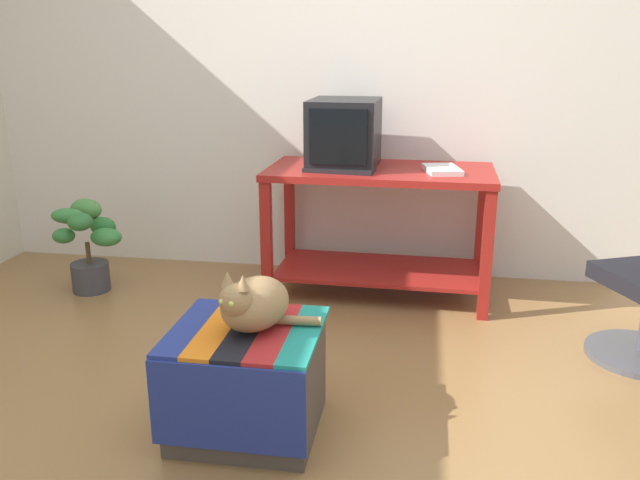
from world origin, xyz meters
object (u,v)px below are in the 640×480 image
object	(u,v)px
tv_monitor	(344,134)
potted_plant	(88,245)
book	(442,170)
cat	(253,303)
ottoman_with_blanket	(247,380)
keyboard	(339,170)
desk	(379,209)

from	to	relation	value
tv_monitor	potted_plant	world-z (taller)	tv_monitor
book	cat	size ratio (longest dim) A/B	0.68
tv_monitor	ottoman_with_blanket	size ratio (longest dim) A/B	0.88
keyboard	book	world-z (taller)	book
ottoman_with_blanket	potted_plant	bearing A→B (deg)	135.89
tv_monitor	keyboard	distance (m)	0.26
ottoman_with_blanket	cat	distance (m)	0.32
book	potted_plant	size ratio (longest dim) A/B	0.50
tv_monitor	book	bearing A→B (deg)	-8.15
tv_monitor	keyboard	bearing A→B (deg)	-89.96
book	keyboard	bearing A→B (deg)	176.48
ottoman_with_blanket	cat	xyz separation A→B (m)	(0.03, 0.00, 0.32)
tv_monitor	cat	distance (m)	1.67
potted_plant	cat	bearing A→B (deg)	-43.33
keyboard	potted_plant	size ratio (longest dim) A/B	0.72
tv_monitor	cat	xyz separation A→B (m)	(-0.14, -1.61, -0.43)
cat	potted_plant	size ratio (longest dim) A/B	0.73
keyboard	book	xyz separation A→B (m)	(0.58, 0.09, 0.00)
keyboard	cat	size ratio (longest dim) A/B	0.98
keyboard	cat	distance (m)	1.45
ottoman_with_blanket	book	bearing A→B (deg)	63.87
ottoman_with_blanket	cat	world-z (taller)	cat
tv_monitor	potted_plant	size ratio (longest dim) A/B	0.89
keyboard	tv_monitor	bearing A→B (deg)	95.09
ottoman_with_blanket	potted_plant	xyz separation A→B (m)	(-1.37, 1.32, 0.08)
book	desk	bearing A→B (deg)	158.55
tv_monitor	book	size ratio (longest dim) A/B	1.80
tv_monitor	ottoman_with_blanket	xyz separation A→B (m)	(-0.17, -1.61, -0.75)
desk	tv_monitor	xyz separation A→B (m)	(-0.22, 0.04, 0.44)
keyboard	cat	xyz separation A→B (m)	(-0.13, -1.42, -0.25)
book	cat	world-z (taller)	book
desk	keyboard	world-z (taller)	keyboard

